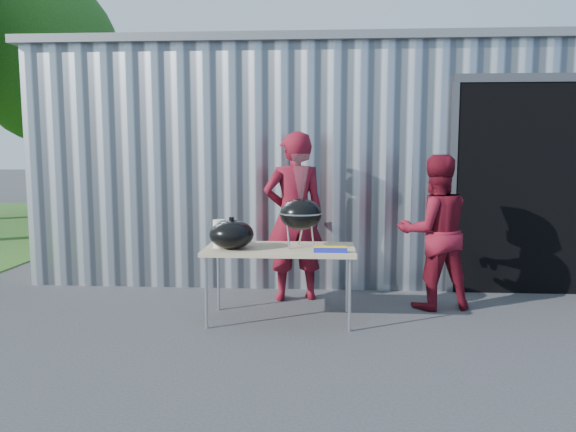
# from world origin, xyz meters

# --- Properties ---
(ground) EXTENTS (80.00, 80.00, 0.00)m
(ground) POSITION_xyz_m (0.00, 0.00, 0.00)
(ground) COLOR #353537
(building) EXTENTS (8.20, 6.20, 3.10)m
(building) POSITION_xyz_m (0.92, 4.59, 1.54)
(building) COLOR silver
(building) RESTS_ON ground
(tree_far) EXTENTS (3.67, 3.67, 6.07)m
(tree_far) POSITION_xyz_m (-6.50, 9.00, 3.95)
(tree_far) COLOR #442D19
(tree_far) RESTS_ON ground
(folding_table) EXTENTS (1.50, 0.75, 0.75)m
(folding_table) POSITION_xyz_m (0.09, 0.44, 0.71)
(folding_table) COLOR tan
(folding_table) RESTS_ON ground
(kettle_grill) EXTENTS (0.43, 0.43, 0.93)m
(kettle_grill) POSITION_xyz_m (0.30, 0.46, 1.17)
(kettle_grill) COLOR black
(kettle_grill) RESTS_ON folding_table
(grill_lid) EXTENTS (0.44, 0.44, 0.32)m
(grill_lid) POSITION_xyz_m (-0.38, 0.34, 0.89)
(grill_lid) COLOR black
(grill_lid) RESTS_ON folding_table
(paper_towels) EXTENTS (0.12, 0.12, 0.28)m
(paper_towels) POSITION_xyz_m (-0.51, 0.39, 0.89)
(paper_towels) COLOR white
(paper_towels) RESTS_ON folding_table
(white_tub) EXTENTS (0.20, 0.15, 0.10)m
(white_tub) POSITION_xyz_m (-0.46, 0.62, 0.80)
(white_tub) COLOR white
(white_tub) RESTS_ON folding_table
(foil_box) EXTENTS (0.32, 0.05, 0.06)m
(foil_box) POSITION_xyz_m (0.60, 0.19, 0.78)
(foil_box) COLOR #1C23B6
(foil_box) RESTS_ON folding_table
(person_cook) EXTENTS (0.80, 0.62, 1.93)m
(person_cook) POSITION_xyz_m (0.19, 1.25, 0.96)
(person_cook) COLOR maroon
(person_cook) RESTS_ON ground
(person_bystander) EXTENTS (0.92, 0.78, 1.67)m
(person_bystander) POSITION_xyz_m (1.73, 1.00, 0.84)
(person_bystander) COLOR maroon
(person_bystander) RESTS_ON ground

